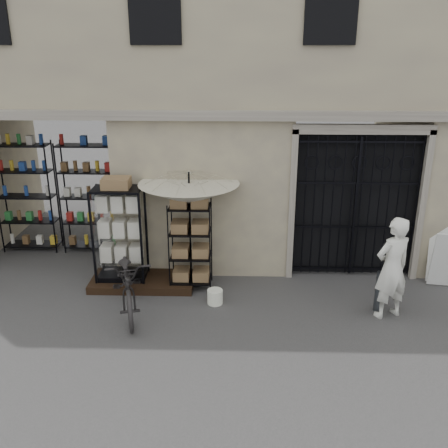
{
  "coord_description": "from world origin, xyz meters",
  "views": [
    {
      "loc": [
        -0.56,
        -7.22,
        4.49
      ],
      "look_at": [
        -0.8,
        1.4,
        1.35
      ],
      "focal_mm": 40.0,
      "sensor_mm": 36.0,
      "label": 1
    }
  ],
  "objects_px": {
    "display_cabinet": "(120,239)",
    "steel_bollard": "(379,292)",
    "white_bucket": "(215,297)",
    "bicycle": "(130,310)",
    "wire_rack": "(191,246)",
    "shopkeeper": "(386,315)",
    "market_umbrella": "(189,188)",
    "easel_sign": "(445,257)"
  },
  "relations": [
    {
      "from": "display_cabinet",
      "to": "shopkeeper",
      "type": "bearing_deg",
      "value": -5.49
    },
    {
      "from": "bicycle",
      "to": "easel_sign",
      "type": "height_order",
      "value": "easel_sign"
    },
    {
      "from": "wire_rack",
      "to": "bicycle",
      "type": "height_order",
      "value": "wire_rack"
    },
    {
      "from": "wire_rack",
      "to": "steel_bollard",
      "type": "relative_size",
      "value": 2.32
    },
    {
      "from": "wire_rack",
      "to": "market_umbrella",
      "type": "relative_size",
      "value": 0.65
    },
    {
      "from": "bicycle",
      "to": "market_umbrella",
      "type": "bearing_deg",
      "value": 34.23
    },
    {
      "from": "white_bucket",
      "to": "bicycle",
      "type": "bearing_deg",
      "value": -169.71
    },
    {
      "from": "bicycle",
      "to": "shopkeeper",
      "type": "xyz_separation_m",
      "value": [
        4.52,
        -0.07,
        0.0
      ]
    },
    {
      "from": "steel_bollard",
      "to": "market_umbrella",
      "type": "bearing_deg",
      "value": 162.83
    },
    {
      "from": "easel_sign",
      "to": "white_bucket",
      "type": "bearing_deg",
      "value": -159.22
    },
    {
      "from": "market_umbrella",
      "to": "easel_sign",
      "type": "bearing_deg",
      "value": 0.06
    },
    {
      "from": "market_umbrella",
      "to": "steel_bollard",
      "type": "relative_size",
      "value": 3.58
    },
    {
      "from": "easel_sign",
      "to": "wire_rack",
      "type": "bearing_deg",
      "value": -167.92
    },
    {
      "from": "display_cabinet",
      "to": "easel_sign",
      "type": "relative_size",
      "value": 1.7
    },
    {
      "from": "display_cabinet",
      "to": "white_bucket",
      "type": "xyz_separation_m",
      "value": [
        1.84,
        -0.73,
        -0.83
      ]
    },
    {
      "from": "display_cabinet",
      "to": "market_umbrella",
      "type": "relative_size",
      "value": 0.73
    },
    {
      "from": "wire_rack",
      "to": "shopkeeper",
      "type": "bearing_deg",
      "value": -28.11
    },
    {
      "from": "market_umbrella",
      "to": "bicycle",
      "type": "height_order",
      "value": "market_umbrella"
    },
    {
      "from": "display_cabinet",
      "to": "steel_bollard",
      "type": "height_order",
      "value": "display_cabinet"
    },
    {
      "from": "wire_rack",
      "to": "steel_bollard",
      "type": "bearing_deg",
      "value": -26.02
    },
    {
      "from": "easel_sign",
      "to": "bicycle",
      "type": "bearing_deg",
      "value": -159.48
    },
    {
      "from": "display_cabinet",
      "to": "bicycle",
      "type": "distance_m",
      "value": 1.43
    },
    {
      "from": "white_bucket",
      "to": "steel_bollard",
      "type": "height_order",
      "value": "steel_bollard"
    },
    {
      "from": "market_umbrella",
      "to": "steel_bollard",
      "type": "bearing_deg",
      "value": -17.17
    },
    {
      "from": "wire_rack",
      "to": "white_bucket",
      "type": "height_order",
      "value": "wire_rack"
    },
    {
      "from": "steel_bollard",
      "to": "white_bucket",
      "type": "bearing_deg",
      "value": 176.49
    },
    {
      "from": "display_cabinet",
      "to": "shopkeeper",
      "type": "height_order",
      "value": "display_cabinet"
    },
    {
      "from": "bicycle",
      "to": "white_bucket",
      "type": "bearing_deg",
      "value": -4.6
    },
    {
      "from": "wire_rack",
      "to": "shopkeeper",
      "type": "distance_m",
      "value": 3.74
    },
    {
      "from": "display_cabinet",
      "to": "shopkeeper",
      "type": "distance_m",
      "value": 5.07
    },
    {
      "from": "steel_bollard",
      "to": "easel_sign",
      "type": "relative_size",
      "value": 0.65
    },
    {
      "from": "wire_rack",
      "to": "display_cabinet",
      "type": "bearing_deg",
      "value": 164.98
    },
    {
      "from": "market_umbrella",
      "to": "white_bucket",
      "type": "distance_m",
      "value": 2.07
    },
    {
      "from": "bicycle",
      "to": "display_cabinet",
      "type": "bearing_deg",
      "value": 93.57
    },
    {
      "from": "shopkeeper",
      "to": "easel_sign",
      "type": "distance_m",
      "value": 1.95
    },
    {
      "from": "bicycle",
      "to": "wire_rack",
      "type": "bearing_deg",
      "value": 27.56
    },
    {
      "from": "white_bucket",
      "to": "bicycle",
      "type": "distance_m",
      "value": 1.54
    },
    {
      "from": "display_cabinet",
      "to": "bicycle",
      "type": "bearing_deg",
      "value": -64.6
    },
    {
      "from": "white_bucket",
      "to": "shopkeeper",
      "type": "height_order",
      "value": "white_bucket"
    },
    {
      "from": "steel_bollard",
      "to": "wire_rack",
      "type": "bearing_deg",
      "value": 166.12
    },
    {
      "from": "market_umbrella",
      "to": "easel_sign",
      "type": "relative_size",
      "value": 2.34
    },
    {
      "from": "display_cabinet",
      "to": "wire_rack",
      "type": "xyz_separation_m",
      "value": [
        1.35,
        -0.07,
        -0.11
      ]
    }
  ]
}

